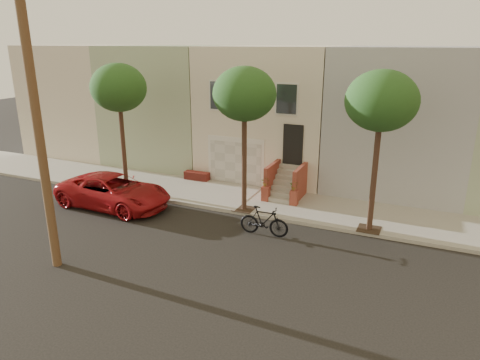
% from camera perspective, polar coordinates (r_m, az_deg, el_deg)
% --- Properties ---
extents(ground, '(90.00, 90.00, 0.00)m').
position_cam_1_polar(ground, '(17.08, -7.82, -8.14)').
color(ground, black).
rests_on(ground, ground).
extents(sidewalk, '(40.00, 3.70, 0.15)m').
position_cam_1_polar(sidewalk, '(21.41, -0.39, -2.31)').
color(sidewalk, gray).
rests_on(sidewalk, ground).
extents(house_row, '(33.10, 11.70, 7.00)m').
position_cam_1_polar(house_row, '(25.84, 4.96, 9.27)').
color(house_row, beige).
rests_on(house_row, sidewalk).
extents(tree_left, '(2.70, 2.57, 6.30)m').
position_cam_1_polar(tree_left, '(21.89, -15.59, 11.45)').
color(tree_left, '#2D2116').
rests_on(tree_left, sidewalk).
extents(tree_mid, '(2.70, 2.57, 6.30)m').
position_cam_1_polar(tree_mid, '(18.52, 0.58, 11.06)').
color(tree_mid, '#2D2116').
rests_on(tree_mid, sidewalk).
extents(tree_right, '(2.70, 2.57, 6.30)m').
position_cam_1_polar(tree_right, '(17.13, 18.00, 9.68)').
color(tree_right, '#2D2116').
rests_on(tree_right, sidewalk).
extents(utility_pole, '(23.60, 1.22, 10.00)m').
position_cam_1_polar(utility_pole, '(10.06, 21.84, 3.76)').
color(utility_pole, '#4D3824').
rests_on(utility_pole, ground).
extents(pickup_truck, '(5.56, 2.70, 1.52)m').
position_cam_1_polar(pickup_truck, '(21.04, -16.20, -1.42)').
color(pickup_truck, maroon).
rests_on(pickup_truck, ground).
extents(motorcycle, '(2.02, 0.66, 1.20)m').
position_cam_1_polar(motorcycle, '(17.36, 3.16, -5.38)').
color(motorcycle, black).
rests_on(motorcycle, ground).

